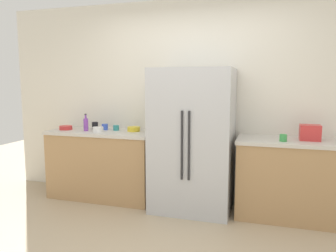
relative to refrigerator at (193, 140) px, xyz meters
The scene contains 13 objects.
kitchen_back_panel 0.62m from the refrigerator, 101.78° to the left, with size 5.42×0.10×2.60m, color silver.
counter_left 1.31m from the refrigerator, behind, with size 1.45×0.62×0.91m.
counter_right 1.19m from the refrigerator, ahead, with size 1.20×0.62×0.91m.
refrigerator is the anchor object (origin of this frame).
toaster 1.32m from the refrigerator, ahead, with size 0.22×0.17×0.17m, color red.
bottle_a 1.46m from the refrigerator, behind, with size 0.06×0.06×0.23m.
cup_a 1.03m from the refrigerator, ahead, with size 0.08×0.08×0.08m, color green.
cup_b 1.28m from the refrigerator, behind, with size 0.08×0.08×0.08m, color blue.
cup_c 1.43m from the refrigerator, behind, with size 0.08×0.08×0.10m, color black.
cup_d 1.11m from the refrigerator, behind, with size 0.08×0.08×0.07m, color teal.
bowl_a 1.79m from the refrigerator, behind, with size 0.17×0.17×0.05m, color red.
bowl_b 0.85m from the refrigerator, 169.52° to the left, with size 0.17×0.17×0.06m, color yellow.
bowl_c 1.25m from the refrigerator, behind, with size 0.14×0.14×0.07m, color white.
Camera 1 is at (0.94, -2.56, 1.53)m, focal length 34.92 mm.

